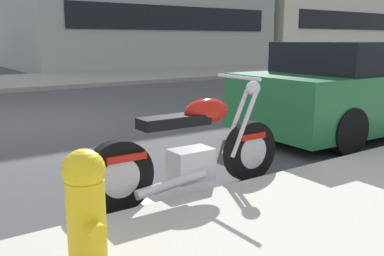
{
  "coord_description": "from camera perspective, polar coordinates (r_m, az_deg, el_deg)",
  "views": [
    {
      "loc": [
        -1.73,
        -7.74,
        1.46
      ],
      "look_at": [
        0.58,
        -4.39,
        0.61
      ],
      "focal_mm": 39.66,
      "sensor_mm": 36.0,
      "label": 1
    }
  ],
  "objects": [
    {
      "name": "parked_car_second_in_row",
      "position": [
        7.25,
        21.81,
        4.8
      ],
      "size": [
        4.26,
        1.93,
        1.42
      ],
      "rotation": [
        0.0,
        0.0,
        -0.04
      ],
      "color": "#236638",
      "rests_on": "ground"
    },
    {
      "name": "ground_plane",
      "position": [
        8.06,
        -21.69,
        0.54
      ],
      "size": [
        260.0,
        260.0,
        0.0
      ],
      "primitive_type": "plane",
      "color": "#3D3D3F"
    },
    {
      "name": "parking_stall_stripe",
      "position": [
        4.24,
        -8.45,
        -8.38
      ],
      "size": [
        0.12,
        2.2,
        0.01
      ],
      "primitive_type": "cube",
      "color": "silver",
      "rests_on": "ground"
    },
    {
      "name": "sidewalk_far_curb",
      "position": [
        20.38,
        7.85,
        7.79
      ],
      "size": [
        120.0,
        5.0,
        0.14
      ],
      "primitive_type": "cube",
      "color": "gray",
      "rests_on": "ground"
    },
    {
      "name": "fire_hydrant",
      "position": [
        2.5,
        -14.08,
        -10.46
      ],
      "size": [
        0.24,
        0.36,
        0.73
      ],
      "color": "gold",
      "rests_on": "sidewalk_near_curb"
    },
    {
      "name": "parked_motorcycle",
      "position": [
        4.0,
        0.15,
        -3.12
      ],
      "size": [
        2.12,
        0.62,
        1.11
      ],
      "rotation": [
        0.0,
        0.0,
        -0.01
      ],
      "color": "black",
      "rests_on": "ground"
    }
  ]
}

